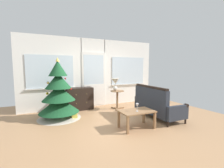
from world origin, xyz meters
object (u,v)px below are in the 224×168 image
Objects in this scene: wine_glass at (137,105)px; christmas_tree at (59,96)px; coffee_table at (137,113)px; gift_box at (74,116)px; dresser_cabinet at (80,99)px; settee_sofa at (155,105)px; table_lamp at (115,83)px; side_table at (117,96)px.

christmas_tree is at bearing 133.92° from wine_glass.
gift_box is (-1.23, 1.40, -0.29)m from coffee_table.
christmas_tree reaches higher than dresser_cabinet.
settee_sofa is (2.58, -1.18, -0.29)m from christmas_tree.
christmas_tree is 4.04× the size of table_lamp.
dresser_cabinet is 2.48m from wine_glass.
table_lamp is (1.17, -0.48, 0.56)m from dresser_cabinet.
settee_sofa is 1.92× the size of coffee_table.
coffee_table is (-0.96, -0.44, -0.01)m from settee_sofa.
coffee_table is (1.62, -1.61, -0.29)m from christmas_tree.
wine_glass is at bearing -70.69° from dresser_cabinet.
coffee_table is (-0.39, -1.77, -0.10)m from side_table.
settee_sofa is 2.44× the size of side_table.
dresser_cabinet is 1.02m from gift_box.
coffee_table is 1.89m from gift_box.
christmas_tree is 2.31m from wine_glass.
christmas_tree is 1.93× the size of dresser_cabinet.
christmas_tree reaches higher than settee_sofa.
table_lamp reaches higher than coffee_table.
christmas_tree is 1.98m from table_lamp.
wine_glass is at bearing -102.69° from side_table.
dresser_cabinet is (0.78, 0.68, -0.27)m from christmas_tree.
settee_sofa is 1.06m from coffee_table.
table_lamp reaches higher than wine_glass.
side_table reaches higher than wine_glass.
table_lamp reaches higher than settee_sofa.
gift_box is at bearing -113.83° from dresser_cabinet.
dresser_cabinet is 1.08× the size of coffee_table.
christmas_tree is 1.09× the size of settee_sofa.
wine_glass is (-0.02, -0.05, 0.21)m from coffee_table.
dresser_cabinet is 4.72× the size of wine_glass.
dresser_cabinet reaches higher than side_table.
table_lamp reaches higher than side_table.
christmas_tree is 2.30m from coffee_table.
gift_box is at bearing 156.21° from settee_sofa.
side_table is 1.87m from wine_glass.
gift_box is at bearing -165.33° from table_lamp.
table_lamp is (-0.64, 1.38, 0.57)m from settee_sofa.
dresser_cabinet reaches higher than wine_glass.
dresser_cabinet is at bearing 157.18° from side_table.
wine_glass is at bearing -114.99° from coffee_table.
dresser_cabinet is at bearing 157.80° from table_lamp.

